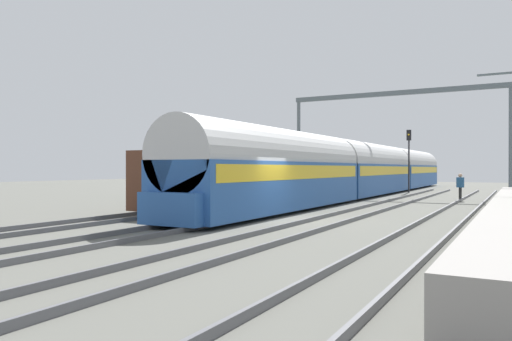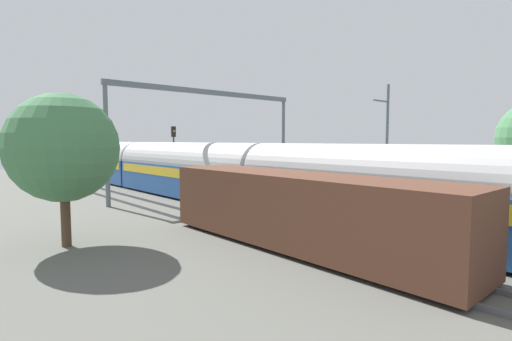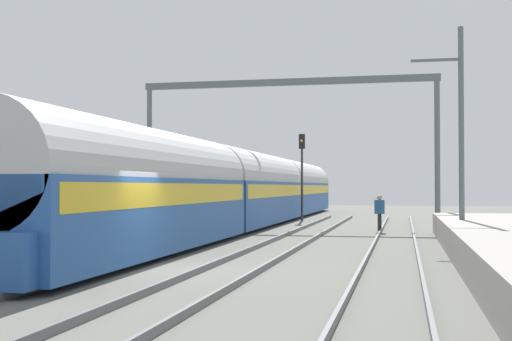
{
  "view_description": "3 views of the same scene",
  "coord_description": "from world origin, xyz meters",
  "px_view_note": "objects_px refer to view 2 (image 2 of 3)",
  "views": [
    {
      "loc": [
        8.32,
        -17.67,
        2.07
      ],
      "look_at": [
        -1.92,
        1.2,
        1.97
      ],
      "focal_mm": 34.25,
      "sensor_mm": 36.0,
      "label": 1
    },
    {
      "loc": [
        -16.62,
        -4.59,
        4.14
      ],
      "look_at": [
        -0.29,
        13.88,
        2.2
      ],
      "focal_mm": 27.06,
      "sensor_mm": 36.0,
      "label": 2
    },
    {
      "loc": [
        6.09,
        -16.36,
        2.12
      ],
      "look_at": [
        -0.96,
        16.05,
        2.89
      ],
      "focal_mm": 47.79,
      "sensor_mm": 36.0,
      "label": 3
    }
  ],
  "objects_px": {
    "passenger_train": "(186,170)",
    "person_crossing": "(293,181)",
    "catenary_gantry": "(210,117)",
    "freight_car": "(300,210)",
    "railway_signal_far": "(174,149)"
  },
  "relations": [
    {
      "from": "railway_signal_far",
      "to": "person_crossing",
      "type": "bearing_deg",
      "value": -61.92
    },
    {
      "from": "freight_car",
      "to": "catenary_gantry",
      "type": "height_order",
      "value": "catenary_gantry"
    },
    {
      "from": "railway_signal_far",
      "to": "catenary_gantry",
      "type": "relative_size",
      "value": 0.33
    },
    {
      "from": "freight_car",
      "to": "catenary_gantry",
      "type": "distance_m",
      "value": 15.92
    },
    {
      "from": "catenary_gantry",
      "to": "person_crossing",
      "type": "bearing_deg",
      "value": -37.56
    },
    {
      "from": "passenger_train",
      "to": "catenary_gantry",
      "type": "height_order",
      "value": "catenary_gantry"
    },
    {
      "from": "passenger_train",
      "to": "person_crossing",
      "type": "xyz_separation_m",
      "value": [
        6.91,
        -4.24,
        -0.94
      ]
    },
    {
      "from": "catenary_gantry",
      "to": "passenger_train",
      "type": "bearing_deg",
      "value": 168.15
    },
    {
      "from": "passenger_train",
      "to": "person_crossing",
      "type": "distance_m",
      "value": 8.16
    },
    {
      "from": "person_crossing",
      "to": "catenary_gantry",
      "type": "bearing_deg",
      "value": -12.41
    },
    {
      "from": "freight_car",
      "to": "catenary_gantry",
      "type": "relative_size",
      "value": 0.82
    },
    {
      "from": "passenger_train",
      "to": "freight_car",
      "type": "xyz_separation_m",
      "value": [
        -3.84,
        -14.58,
        -0.5
      ]
    },
    {
      "from": "freight_car",
      "to": "railway_signal_far",
      "type": "distance_m",
      "value": 20.61
    },
    {
      "from": "passenger_train",
      "to": "railway_signal_far",
      "type": "distance_m",
      "value": 5.64
    },
    {
      "from": "freight_car",
      "to": "person_crossing",
      "type": "distance_m",
      "value": 14.92
    }
  ]
}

